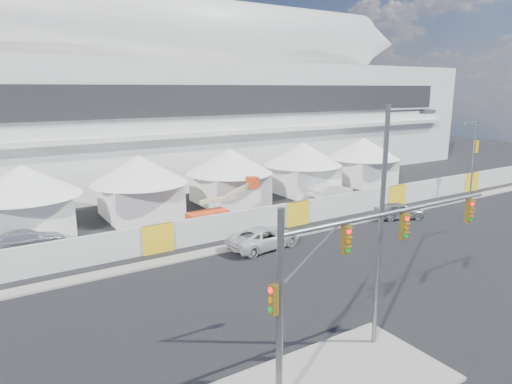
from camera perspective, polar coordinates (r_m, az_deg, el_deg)
ground at (r=24.33m, az=14.94°, el=-14.70°), size 160.00×160.00×0.00m
far_curb at (r=46.42m, az=20.50°, el=-1.69°), size 80.00×1.20×0.12m
stadium at (r=61.16m, az=-8.47°, el=11.22°), size 80.00×24.80×21.98m
tent_row at (r=42.55m, az=-8.62°, el=1.99°), size 53.40×8.40×5.40m
hoarding_fence at (r=37.77m, az=5.11°, el=-2.65°), size 70.00×0.25×2.00m
scaffold_tower at (r=80.20m, az=18.83°, el=8.58°), size 4.40×4.40×12.00m
sedan_silver at (r=41.39m, az=17.45°, el=-2.22°), size 3.14×4.58×1.45m
pickup_curb at (r=32.38m, az=1.00°, el=-5.72°), size 3.14×5.72×1.52m
lot_car_a at (r=47.42m, az=9.41°, el=0.15°), size 1.65×4.72×1.55m
lot_car_b at (r=52.95m, az=20.50°, el=0.71°), size 2.78×4.22×1.33m
lot_car_c at (r=35.81m, az=-26.71°, el=-5.36°), size 2.47×5.16×1.45m
traffic_mast at (r=16.75m, az=9.83°, el=-11.32°), size 11.13×0.71×7.28m
streetlight_median at (r=19.74m, az=15.97°, el=-2.36°), size 2.85×0.29×10.31m
streetlight_curb at (r=51.06m, az=25.49°, el=4.36°), size 2.36×0.53×7.96m
boom_lift at (r=38.45m, az=-5.20°, el=-2.49°), size 6.85×1.77×3.46m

